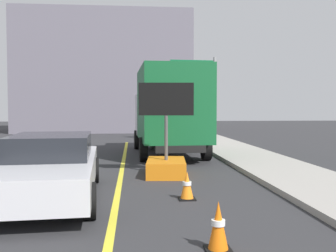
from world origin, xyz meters
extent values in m
cube|color=orange|center=(1.32, 13.11, 0.23)|extent=(1.26, 1.89, 0.45)
cylinder|color=#4C4C4C|center=(1.32, 13.11, 1.10)|extent=(0.10, 0.10, 1.30)
cube|color=black|center=(1.32, 13.11, 2.23)|extent=(1.60, 0.22, 0.95)
sphere|color=yellow|center=(1.87, 13.11, 2.23)|extent=(0.09, 0.09, 0.09)
sphere|color=yellow|center=(1.57, 13.14, 2.23)|extent=(0.09, 0.09, 0.09)
sphere|color=yellow|center=(1.27, 13.17, 2.23)|extent=(0.09, 0.09, 0.09)
sphere|color=yellow|center=(0.98, 13.19, 2.23)|extent=(0.09, 0.09, 0.09)
sphere|color=yellow|center=(0.81, 13.21, 2.41)|extent=(0.09, 0.09, 0.09)
sphere|color=yellow|center=(0.81, 13.21, 2.04)|extent=(0.09, 0.09, 0.09)
cube|color=black|center=(1.83, 18.17, 0.57)|extent=(1.99, 6.94, 0.25)
cube|color=silver|center=(1.73, 20.65, 1.65)|extent=(2.53, 2.02, 1.90)
cube|color=#14592D|center=(1.87, 17.12, 2.12)|extent=(2.64, 4.77, 2.83)
cylinder|color=black|center=(0.56, 20.46, 0.45)|extent=(0.31, 0.91, 0.90)
cylinder|color=black|center=(2.92, 20.55, 0.45)|extent=(0.31, 0.91, 0.90)
cylinder|color=black|center=(0.73, 16.06, 0.45)|extent=(0.31, 0.91, 0.90)
cylinder|color=black|center=(3.09, 16.16, 0.45)|extent=(0.31, 0.91, 0.90)
cube|color=silver|center=(-1.43, 10.41, 0.58)|extent=(2.24, 5.28, 0.60)
cube|color=black|center=(-1.44, 10.66, 1.13)|extent=(1.81, 2.43, 0.50)
cylinder|color=black|center=(-0.41, 8.78, 0.33)|extent=(0.27, 0.67, 0.66)
cylinder|color=black|center=(-0.66, 12.17, 0.33)|extent=(0.27, 0.67, 0.66)
cylinder|color=black|center=(-2.44, 12.04, 0.33)|extent=(0.27, 0.67, 0.66)
cylinder|color=gray|center=(5.23, 24.73, 2.50)|extent=(0.18, 0.18, 5.00)
cube|color=#0F6033|center=(3.84, 24.62, 4.15)|extent=(2.60, 0.26, 1.30)
cube|color=white|center=(3.83, 24.65, 4.15)|extent=(1.82, 0.15, 0.18)
cube|color=slate|center=(-1.95, 35.11, 4.87)|extent=(14.06, 6.58, 9.74)
cube|color=black|center=(1.52, 7.09, 0.01)|extent=(0.36, 0.36, 0.03)
cone|color=orange|center=(1.52, 7.09, 0.36)|extent=(0.28, 0.28, 0.66)
cylinder|color=white|center=(1.52, 7.09, 0.39)|extent=(0.19, 0.19, 0.08)
cube|color=black|center=(1.51, 10.09, 0.01)|extent=(0.36, 0.36, 0.03)
cone|color=orange|center=(1.51, 10.09, 0.32)|extent=(0.28, 0.28, 0.58)
cylinder|color=white|center=(1.51, 10.09, 0.35)|extent=(0.19, 0.19, 0.08)
camera|label=1|loc=(0.36, 1.96, 1.96)|focal=41.23mm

